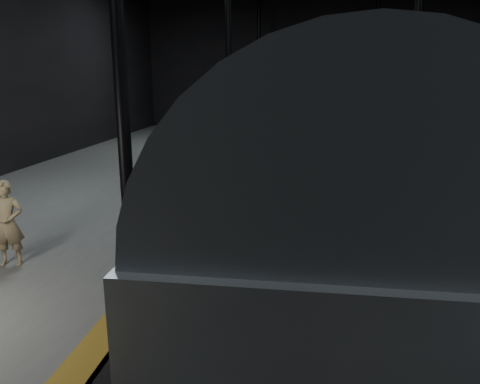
# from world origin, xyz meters

# --- Properties ---
(ground) EXTENTS (44.00, 44.00, 0.00)m
(ground) POSITION_xyz_m (0.00, 0.00, 0.00)
(ground) COLOR black
(ground) RESTS_ON ground
(platform_left) EXTENTS (9.00, 43.80, 1.00)m
(platform_left) POSITION_xyz_m (-7.50, 0.00, 0.50)
(platform_left) COLOR #4F4F4C
(platform_left) RESTS_ON ground
(tactile_strip) EXTENTS (0.50, 43.80, 0.01)m
(tactile_strip) POSITION_xyz_m (-3.25, 0.00, 1.00)
(tactile_strip) COLOR brown
(tactile_strip) RESTS_ON platform_left
(track) EXTENTS (2.40, 43.00, 0.24)m
(track) POSITION_xyz_m (0.00, 0.00, 0.07)
(track) COLOR #3F3328
(track) RESTS_ON ground
(train) EXTENTS (2.80, 18.67, 4.99)m
(train) POSITION_xyz_m (-0.00, -1.04, 2.78)
(train) COLOR #94979B
(train) RESTS_ON ground
(woman) EXTENTS (0.72, 0.56, 1.78)m
(woman) POSITION_xyz_m (-6.26, -4.31, 1.89)
(woman) COLOR #8C7A56
(woman) RESTS_ON platform_left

